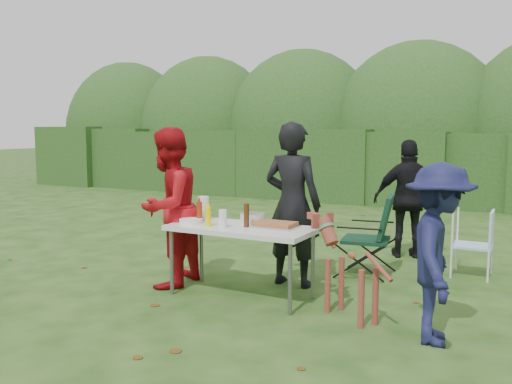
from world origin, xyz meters
The scene contains 20 objects.
ground centered at (0.00, 0.00, 0.00)m, with size 80.00×80.00×0.00m, color #1E4211.
hedge_row centered at (0.00, 8.00, 0.85)m, with size 22.00×1.40×1.70m, color #23471C.
shrub_backdrop centered at (0.00, 9.60, 1.60)m, with size 20.00×2.60×3.20m, color #3D6628.
folding_table centered at (0.25, 0.04, 0.69)m, with size 1.50×0.70×0.74m.
person_cook centered at (0.53, 0.68, 0.91)m, with size 0.66×0.43×1.81m, color black.
person_red_jacket centered at (-0.67, 0.03, 0.87)m, with size 0.85×0.66×1.75m, color #AA0D14.
person_black_puffy centered at (1.38, 2.64, 0.80)m, with size 0.94×0.39×1.60m, color black.
child centered at (2.25, -0.26, 0.73)m, with size 0.95×0.55×1.47m, color #161941.
dog centered at (1.46, -0.06, 0.45)m, with size 0.94×0.38×0.89m, color brown, non-canonical shape.
camping_chair centered at (1.14, 1.46, 0.49)m, with size 0.61×0.61×0.97m, color #103320, non-canonical shape.
lawn_chair centered at (2.26, 2.02, 0.40)m, with size 0.47×0.47×0.80m, color #639DDC, non-canonical shape.
food_tray centered at (0.59, 0.15, 0.75)m, with size 0.45×0.30×0.02m, color #B7B7BA.
focaccia_bread centered at (0.59, 0.15, 0.78)m, with size 0.40×0.26×0.04m, color #9F5D33.
mustard_bottle centered at (-0.05, -0.12, 0.84)m, with size 0.06×0.06×0.20m, color #FFE500.
ketchup_bottle centered at (-0.25, 0.02, 0.85)m, with size 0.06×0.06×0.22m, color maroon.
beer_bottle centered at (0.32, 0.03, 0.86)m, with size 0.06×0.06×0.24m, color #47230F.
paper_towel_roll centered at (-0.30, 0.18, 0.87)m, with size 0.12×0.12×0.26m, color white.
cup_stack centered at (0.12, -0.10, 0.83)m, with size 0.08×0.08×0.18m, color white.
pasta_bowl centered at (0.24, 0.29, 0.79)m, with size 0.26×0.26×0.10m, color silver.
plate_stack centered at (-0.29, -0.07, 0.77)m, with size 0.24×0.24×0.05m, color white.
Camera 1 is at (2.95, -4.71, 1.72)m, focal length 38.00 mm.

